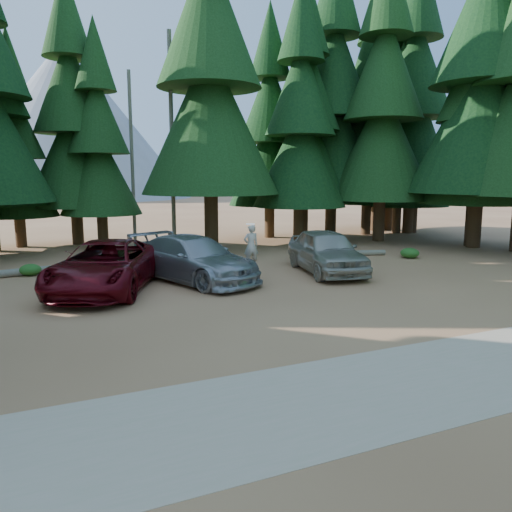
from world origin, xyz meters
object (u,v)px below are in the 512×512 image
object	(u,v)px
red_pickup	(106,266)
log_left	(55,269)
log_mid	(153,264)
log_right	(344,253)
silver_minivan_center	(193,259)
silver_minivan_right	(326,251)
frisbee_player	(251,246)

from	to	relation	value
red_pickup	log_left	size ratio (longest dim) A/B	1.45
log_mid	log_right	world-z (taller)	log_mid
silver_minivan_center	log_mid	xyz separation A→B (m)	(-0.82, 3.61, -0.72)
silver_minivan_center	log_right	xyz separation A→B (m)	(8.84, 2.73, -0.74)
silver_minivan_center	red_pickup	bearing A→B (deg)	163.22
red_pickup	silver_minivan_right	bearing A→B (deg)	22.88
frisbee_player	red_pickup	bearing A→B (deg)	1.53
red_pickup	log_right	world-z (taller)	red_pickup
silver_minivan_right	silver_minivan_center	bearing A→B (deg)	-174.75
silver_minivan_right	log_mid	bearing A→B (deg)	158.36
silver_minivan_right	frisbee_player	bearing A→B (deg)	-171.85
silver_minivan_right	frisbee_player	distance (m)	3.42
red_pickup	silver_minivan_center	distance (m)	3.37
red_pickup	log_left	world-z (taller)	red_pickup
silver_minivan_center	log_right	size ratio (longest dim) A/B	1.40
frisbee_player	log_right	distance (m)	7.38
frisbee_player	log_mid	size ratio (longest dim) A/B	0.45
frisbee_player	log_left	xyz separation A→B (m)	(-7.19, 4.51, -1.16)
red_pickup	log_right	bearing A→B (deg)	38.78
silver_minivan_right	log_right	size ratio (longest dim) A/B	1.25
red_pickup	log_left	distance (m)	4.76
frisbee_player	log_mid	distance (m)	5.21
silver_minivan_right	log_mid	size ratio (longest dim) A/B	1.39
log_left	log_right	distance (m)	13.83
frisbee_player	silver_minivan_center	bearing A→B (deg)	-8.15
frisbee_player	log_left	distance (m)	8.57
silver_minivan_center	frisbee_player	bearing A→B (deg)	-33.09
frisbee_player	log_mid	bearing A→B (deg)	-50.22
log_right	log_mid	bearing A→B (deg)	-169.57
log_left	log_right	size ratio (longest dim) A/B	1.02
red_pickup	log_left	xyz separation A→B (m)	(-1.57, 4.43, -0.74)
frisbee_player	log_left	size ratio (longest dim) A/B	0.39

